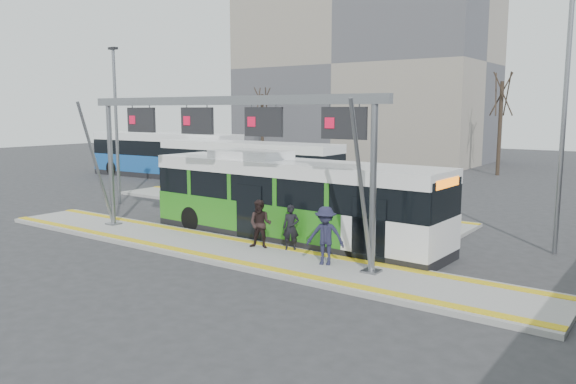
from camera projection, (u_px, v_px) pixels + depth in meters
name	position (u px, v px, depth m)	size (l,w,h in m)	color
ground	(225.00, 252.00, 19.48)	(120.00, 120.00, 0.00)	#2D2D30
platform_main	(225.00, 250.00, 19.47)	(22.00, 3.00, 0.15)	gray
platform_second	(272.00, 206.00, 28.21)	(20.00, 3.00, 0.15)	gray
tactile_main	(225.00, 247.00, 19.45)	(22.00, 2.65, 0.02)	gold
tactile_second	(286.00, 202.00, 29.12)	(20.00, 0.35, 0.02)	gold
gantry	(220.00, 127.00, 19.26)	(13.00, 1.68, 5.20)	slate
apartment_block	(363.00, 65.00, 55.16)	(24.50, 12.50, 18.40)	gray
hero_bus	(291.00, 201.00, 21.02)	(12.13, 2.98, 3.31)	black
bg_bus_green	(247.00, 167.00, 33.56)	(12.05, 2.88, 3.00)	black
bg_bus_blue	(165.00, 155.00, 40.95)	(12.46, 3.51, 3.21)	black
passenger_a	(291.00, 228.00, 19.06)	(0.57, 0.37, 1.55)	black
passenger_b	(260.00, 224.00, 19.32)	(0.82, 0.64, 1.68)	black
passenger_c	(325.00, 236.00, 17.22)	(1.17, 0.67, 1.82)	#1D1E35
tree_left	(425.00, 102.00, 47.91)	(1.40, 1.40, 7.36)	#382B21
tree_mid	(502.00, 95.00, 41.39)	(1.40, 1.40, 7.90)	#382B21
tree_far	(262.00, 104.00, 51.85)	(1.40, 1.40, 7.17)	#382B21
lamp_west	(116.00, 122.00, 28.86)	(0.50, 0.25, 8.02)	slate
lamp_east	(564.00, 121.00, 18.52)	(0.50, 0.25, 8.58)	slate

